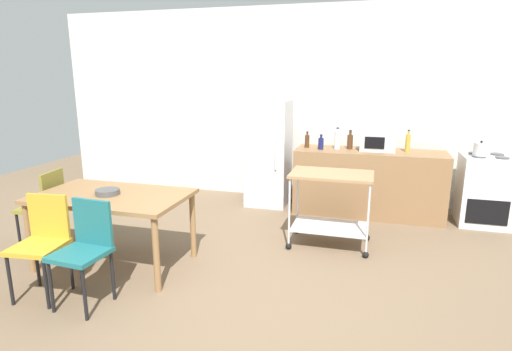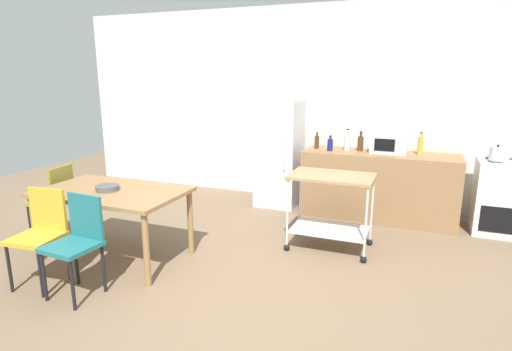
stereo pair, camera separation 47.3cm
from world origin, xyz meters
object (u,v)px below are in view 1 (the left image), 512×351
(chair_olive, at_px, (45,204))
(microwave, at_px, (378,141))
(kettle, at_px, (481,149))
(fruit_bowl, at_px, (108,192))
(bottle_vinegar, at_px, (337,140))
(stove_oven, at_px, (484,190))
(dining_table, at_px, (112,202))
(bottle_wine, at_px, (408,143))
(bottle_soda, at_px, (321,143))
(chair_mustard, at_px, (42,239))
(refrigerator, at_px, (269,153))
(bottle_soy_sauce, at_px, (307,141))
(chair_teal, at_px, (85,246))
(kitchen_cart, at_px, (331,197))
(bottle_sesame_oil, at_px, (350,141))

(chair_olive, height_order, microwave, microwave)
(kettle, bearing_deg, fruit_bowl, -148.75)
(bottle_vinegar, bearing_deg, stove_oven, -0.23)
(dining_table, relative_size, fruit_bowl, 6.41)
(bottle_wine, bearing_deg, fruit_bowl, -140.26)
(chair_olive, height_order, bottle_soda, bottle_soda)
(chair_mustard, xyz_separation_m, refrigerator, (1.23, 3.15, 0.26))
(bottle_soy_sauce, height_order, bottle_wine, bottle_wine)
(bottle_soda, xyz_separation_m, kettle, (1.99, 0.00, 0.02))
(chair_teal, relative_size, bottle_wine, 3.02)
(kitchen_cart, bearing_deg, dining_table, -151.78)
(stove_oven, relative_size, bottle_soda, 4.44)
(dining_table, bearing_deg, kettle, 31.15)
(bottle_sesame_oil, relative_size, kettle, 1.09)
(bottle_soy_sauce, bearing_deg, bottle_wine, 1.76)
(kitchen_cart, bearing_deg, bottle_vinegar, 92.99)
(bottle_sesame_oil, bearing_deg, bottle_soda, -158.58)
(kitchen_cart, xyz_separation_m, bottle_soy_sauce, (-0.49, 1.28, 0.42))
(chair_mustard, xyz_separation_m, kitchen_cart, (2.30, 1.79, 0.05))
(bottle_soda, bearing_deg, microwave, 9.78)
(refrigerator, relative_size, kettle, 6.47)
(bottle_vinegar, xyz_separation_m, fruit_bowl, (-2.02, -2.41, -0.25))
(stove_oven, xyz_separation_m, kettle, (-0.12, -0.10, 0.55))
(chair_teal, xyz_separation_m, microwave, (2.31, 3.12, 0.51))
(chair_teal, distance_m, kitchen_cart, 2.59)
(stove_oven, bearing_deg, refrigerator, 178.40)
(kettle, bearing_deg, dining_table, -148.85)
(chair_mustard, xyz_separation_m, bottle_wine, (3.16, 3.11, 0.50))
(kitchen_cart, xyz_separation_m, fruit_bowl, (-2.08, -1.13, 0.20))
(bottle_wine, relative_size, fruit_bowl, 1.26)
(dining_table, bearing_deg, bottle_vinegar, 50.17)
(dining_table, xyz_separation_m, chair_olive, (-0.97, 0.15, -0.15))
(stove_oven, bearing_deg, kitchen_cart, -145.20)
(stove_oven, relative_size, kettle, 3.84)
(dining_table, height_order, bottle_soy_sauce, bottle_soy_sauce)
(stove_oven, height_order, fruit_bowl, stove_oven)
(chair_olive, height_order, kettle, kettle)
(refrigerator, distance_m, kitchen_cart, 1.74)
(chair_olive, relative_size, microwave, 1.93)
(dining_table, distance_m, bottle_sesame_oil, 3.27)
(chair_teal, relative_size, stove_oven, 0.97)
(chair_teal, distance_m, refrigerator, 3.28)
(bottle_soy_sauce, height_order, microwave, microwave)
(stove_oven, relative_size, bottle_soy_sauce, 4.05)
(chair_teal, xyz_separation_m, kettle, (3.56, 3.00, 0.48))
(chair_olive, relative_size, bottle_sesame_oil, 3.40)
(chair_mustard, relative_size, kettle, 3.71)
(bottle_sesame_oil, distance_m, microwave, 0.37)
(fruit_bowl, bearing_deg, chair_olive, 169.33)
(fruit_bowl, bearing_deg, kitchen_cart, 28.46)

